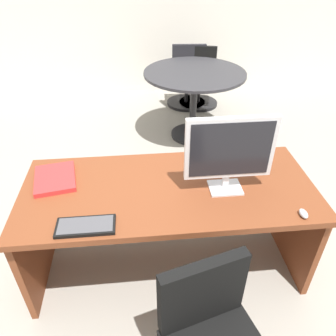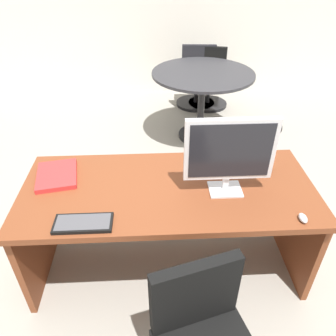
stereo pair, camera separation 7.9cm
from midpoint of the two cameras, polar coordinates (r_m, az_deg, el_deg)
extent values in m
plane|color=gray|center=(3.71, -2.83, 2.06)|extent=(12.00, 12.00, 0.00)
cube|color=brown|center=(2.08, -0.98, -3.82)|extent=(1.84, 0.80, 0.04)
cube|color=brown|center=(2.45, -22.89, -11.57)|extent=(0.04, 0.71, 0.70)
cube|color=brown|center=(2.54, 20.10, -8.81)|extent=(0.04, 0.71, 0.70)
cube|color=brown|center=(2.52, -1.49, -5.45)|extent=(1.62, 0.02, 0.49)
cube|color=silver|center=(2.08, 8.81, -3.40)|extent=(0.20, 0.16, 0.01)
cube|color=silver|center=(2.05, 8.87, -2.15)|extent=(0.04, 0.02, 0.09)
cube|color=silver|center=(1.91, 9.58, 3.40)|extent=(0.53, 0.04, 0.39)
cube|color=black|center=(1.89, 9.72, 3.08)|extent=(0.47, 0.00, 0.34)
cube|color=#2D2D33|center=(2.29, 7.52, 0.88)|extent=(0.32, 0.26, 0.01)
cube|color=#38383D|center=(2.31, 7.43, 1.27)|extent=(0.28, 0.14, 0.00)
cube|color=#2D2D33|center=(2.31, 7.26, 4.74)|extent=(0.32, 0.07, 0.24)
cube|color=#3F8CEA|center=(2.30, 7.30, 4.60)|extent=(0.29, 0.06, 0.20)
cube|color=black|center=(1.86, -15.29, -9.74)|extent=(0.32, 0.14, 0.02)
cube|color=#47474C|center=(1.85, -15.34, -9.49)|extent=(0.29, 0.12, 0.00)
ellipsoid|color=#B7BABF|center=(1.99, 21.42, -7.40)|extent=(0.04, 0.08, 0.03)
cylinder|color=black|center=(2.31, 14.83, 0.29)|extent=(0.12, 0.12, 0.01)
cylinder|color=black|center=(2.24, 15.39, 3.38)|extent=(0.02, 0.02, 0.28)
sphere|color=black|center=(2.13, 16.38, 7.06)|extent=(0.11, 0.11, 0.11)
cube|color=red|center=(2.25, -19.97, -1.72)|extent=(0.30, 0.35, 0.03)
cube|color=black|center=(1.65, 4.59, -20.73)|extent=(0.44, 0.18, 0.40)
cylinder|color=black|center=(4.11, 3.62, 5.89)|extent=(0.51, 0.51, 0.04)
cylinder|color=black|center=(3.94, 3.82, 10.84)|extent=(0.08, 0.08, 0.74)
cylinder|color=#2D2D33|center=(3.80, 4.06, 16.13)|extent=(1.14, 1.14, 0.03)
cylinder|color=black|center=(4.96, 4.77, 11.17)|extent=(0.56, 0.56, 0.04)
cylinder|color=black|center=(4.89, 4.87, 12.99)|extent=(0.05, 0.05, 0.30)
cube|color=black|center=(4.83, 4.98, 15.07)|extent=(0.56, 0.56, 0.08)
cube|color=black|center=(4.53, 4.92, 17.45)|extent=(0.44, 0.17, 0.48)
cylinder|color=black|center=(4.96, 2.67, 11.25)|extent=(0.56, 0.56, 0.04)
cylinder|color=black|center=(4.89, 2.73, 13.11)|extent=(0.05, 0.05, 0.31)
cube|color=black|center=(4.82, 2.79, 15.25)|extent=(0.49, 0.49, 0.08)
cube|color=black|center=(4.53, 3.11, 17.66)|extent=(0.44, 0.09, 0.48)
camera|label=1|loc=(0.04, -91.11, -0.78)|focal=35.11mm
camera|label=2|loc=(0.04, 88.89, 0.78)|focal=35.11mm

